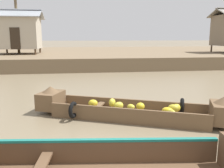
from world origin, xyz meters
The scene contains 4 objects.
ground_plane centered at (0.00, 10.00, 0.00)m, with size 300.00×300.00×0.00m, color #7A6B51.
riverbank_strip centered at (0.00, 24.23, 0.50)m, with size 160.00×20.00×1.00m, color #756047.
banana_boat centered at (0.96, 4.28, 0.29)m, with size 5.99×3.27×0.88m.
stilt_house_mid_left centered at (-5.82, 20.11, 2.95)m, with size 4.16×3.57×3.91m.
Camera 1 is at (-0.57, -2.89, 2.53)m, focal length 38.95 mm.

